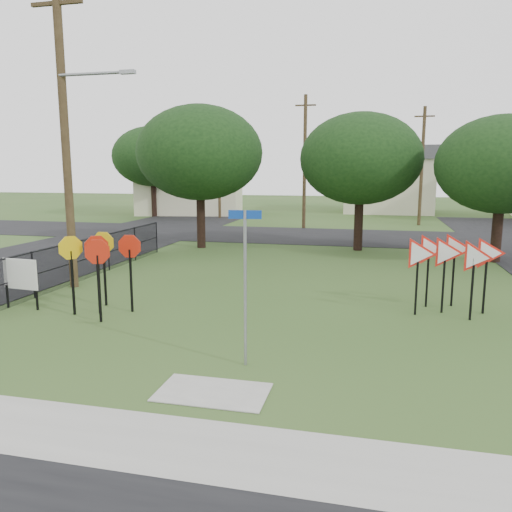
{
  "coord_description": "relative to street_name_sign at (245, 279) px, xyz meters",
  "views": [
    {
      "loc": [
        2.71,
        -10.48,
        3.98
      ],
      "look_at": [
        -0.47,
        3.0,
        1.6
      ],
      "focal_mm": 35.0,
      "sensor_mm": 36.0,
      "label": 1
    }
  ],
  "objects": [
    {
      "name": "street_far",
      "position": [
        -0.25,
        20.98,
        -1.82
      ],
      "size": [
        60.0,
        8.0,
        0.02
      ],
      "primitive_type": "cube",
      "color": "black",
      "rests_on": "ground"
    },
    {
      "name": "sidewalk",
      "position": [
        -0.25,
        -3.22,
        -1.82
      ],
      "size": [
        30.0,
        1.6,
        0.02
      ],
      "primitive_type": "cube",
      "color": "#9A9992",
      "rests_on": "ground"
    },
    {
      "name": "far_pole_c",
      "position": [
        -10.25,
        30.98,
        2.77
      ],
      "size": [
        1.4,
        0.24,
        9.0
      ],
      "color": "#4A3A22",
      "rests_on": "ground"
    },
    {
      "name": "house_left",
      "position": [
        -14.25,
        34.98,
        1.82
      ],
      "size": [
        10.58,
        8.88,
        7.2
      ],
      "color": "beige",
      "rests_on": "ground"
    },
    {
      "name": "planting_strip",
      "position": [
        -0.25,
        -4.42,
        -1.82
      ],
      "size": [
        30.0,
        0.8,
        0.02
      ],
      "primitive_type": "cube",
      "color": "#2C4B1C",
      "rests_on": "ground"
    },
    {
      "name": "tree_near_left",
      "position": [
        -6.25,
        14.98,
        3.03
      ],
      "size": [
        6.4,
        6.4,
        7.27
      ],
      "color": "black",
      "rests_on": "ground"
    },
    {
      "name": "tree_far_left",
      "position": [
        -16.25,
        30.98,
        3.35
      ],
      "size": [
        6.8,
        6.8,
        7.73
      ],
      "color": "black",
      "rests_on": "ground"
    },
    {
      "name": "yield_sign_cluster",
      "position": [
        4.62,
        5.11,
        -0.19
      ],
      "size": [
        2.84,
        1.73,
        2.21
      ],
      "color": "black",
      "rests_on": "ground"
    },
    {
      "name": "curb_pad",
      "position": [
        -0.25,
        -1.42,
        -1.82
      ],
      "size": [
        2.0,
        1.2,
        0.02
      ],
      "primitive_type": "cube",
      "color": "#9A9992",
      "rests_on": "ground"
    },
    {
      "name": "ground",
      "position": [
        -0.25,
        0.98,
        -1.83
      ],
      "size": [
        140.0,
        140.0,
        0.0
      ],
      "primitive_type": "plane",
      "color": "#2C4B1C"
    },
    {
      "name": "street_left",
      "position": [
        -12.25,
        10.98,
        -1.82
      ],
      "size": [
        8.0,
        50.0,
        0.02
      ],
      "primitive_type": "cube",
      "color": "black",
      "rests_on": "ground"
    },
    {
      "name": "fence_run",
      "position": [
        -7.85,
        7.23,
        -1.04
      ],
      "size": [
        0.05,
        11.55,
        1.5
      ],
      "color": "black",
      "rests_on": "ground"
    },
    {
      "name": "far_pole_b",
      "position": [
        5.75,
        28.98,
        2.52
      ],
      "size": [
        1.4,
        0.24,
        8.5
      ],
      "color": "#4A3A22",
      "rests_on": "ground"
    },
    {
      "name": "utility_pole_main",
      "position": [
        -7.48,
        5.47,
        3.39
      ],
      "size": [
        3.55,
        0.33,
        10.0
      ],
      "color": "#4A3A22",
      "rests_on": "ground"
    },
    {
      "name": "street_name_sign",
      "position": [
        0.0,
        0.0,
        0.0
      ],
      "size": [
        0.66,
        0.08,
        3.21
      ],
      "color": "gray",
      "rests_on": "ground"
    },
    {
      "name": "tree_near_mid",
      "position": [
        1.75,
        15.98,
        2.71
      ],
      "size": [
        6.0,
        6.0,
        6.8
      ],
      "color": "black",
      "rests_on": "ground"
    },
    {
      "name": "far_pole_a",
      "position": [
        -2.25,
        24.98,
        2.77
      ],
      "size": [
        1.4,
        0.24,
        9.0
      ],
      "color": "#4A3A22",
      "rests_on": "ground"
    },
    {
      "name": "tree_near_right",
      "position": [
        7.75,
        13.98,
        2.4
      ],
      "size": [
        5.6,
        5.6,
        6.33
      ],
      "color": "black",
      "rests_on": "ground"
    },
    {
      "name": "house_mid",
      "position": [
        3.75,
        40.98,
        1.32
      ],
      "size": [
        8.4,
        8.4,
        6.2
      ],
      "color": "beige",
      "rests_on": "ground"
    },
    {
      "name": "stop_sign_cluster",
      "position": [
        -4.87,
        2.76,
        -0.15
      ],
      "size": [
        2.01,
        1.7,
        2.23
      ],
      "color": "black",
      "rests_on": "ground"
    },
    {
      "name": "info_board",
      "position": [
        -7.38,
        2.61,
        -0.84
      ],
      "size": [
        1.18,
        0.16,
        1.48
      ],
      "color": "black",
      "rests_on": "ground"
    }
  ]
}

